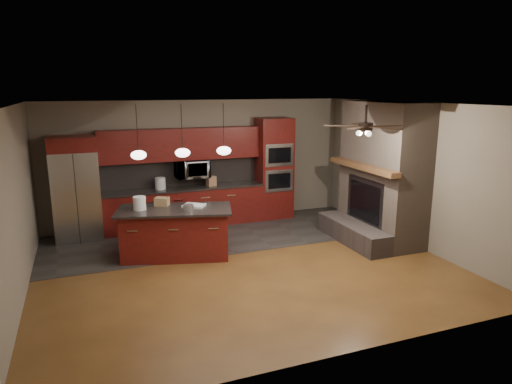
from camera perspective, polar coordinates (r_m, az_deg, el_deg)
name	(u,v)px	position (r m, az deg, el deg)	size (l,w,h in m)	color
ground	(245,266)	(8.16, -1.33, -9.18)	(7.00, 7.00, 0.00)	brown
ceiling	(245,104)	(7.56, -1.44, 10.89)	(7.00, 6.00, 0.02)	white
back_wall	(201,162)	(10.56, -6.90, 3.75)	(7.00, 0.02, 2.80)	gray
right_wall	(412,174)	(9.48, 18.96, 2.09)	(0.02, 6.00, 2.80)	gray
left_wall	(15,207)	(7.37, -27.95, -1.70)	(0.02, 6.00, 2.80)	gray
slate_tile_patch	(217,235)	(9.76, -4.92, -5.41)	(7.00, 2.40, 0.01)	#2E2C2A
fireplace_column	(380,178)	(9.53, 15.25, 1.75)	(1.30, 2.10, 2.80)	#6D5B4E
back_cabinetry	(184,187)	(10.31, -9.03, 0.59)	(3.59, 0.64, 2.20)	maroon
oven_tower	(274,168)	(10.85, 2.28, 2.96)	(0.80, 0.63, 2.38)	maroon
microwave	(192,169)	(10.28, -8.03, 2.89)	(0.73, 0.41, 0.50)	silver
refrigerator	(76,189)	(9.94, -21.58, 0.38)	(0.92, 0.75, 2.13)	silver
kitchen_island	(175,233)	(8.54, -10.06, -5.02)	(2.22, 1.43, 0.92)	maroon
white_bucket	(139,203)	(8.45, -14.37, -1.37)	(0.23, 0.23, 0.24)	white
paint_can	(188,208)	(8.17, -8.44, -2.01)	(0.19, 0.19, 0.13)	silver
paint_tray	(194,205)	(8.51, -7.76, -1.68)	(0.39, 0.27, 0.04)	silver
cardboard_box	(162,202)	(8.65, -11.67, -1.19)	(0.25, 0.18, 0.16)	olive
counter_bucket	(160,183)	(10.14, -11.88, 1.05)	(0.23, 0.23, 0.26)	silver
counter_box	(211,181)	(10.33, -5.62, 1.37)	(0.20, 0.15, 0.22)	#9C7250
pendant_left	(139,155)	(7.94, -14.47, 4.53)	(0.26, 0.26, 0.92)	black
pendant_center	(183,153)	(8.06, -9.16, 4.89)	(0.26, 0.26, 0.92)	black
pendant_right	(224,150)	(8.25, -4.04, 5.21)	(0.26, 0.26, 0.92)	black
ceiling_fan	(365,126)	(7.69, 13.53, 8.02)	(1.27, 1.33, 0.41)	black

